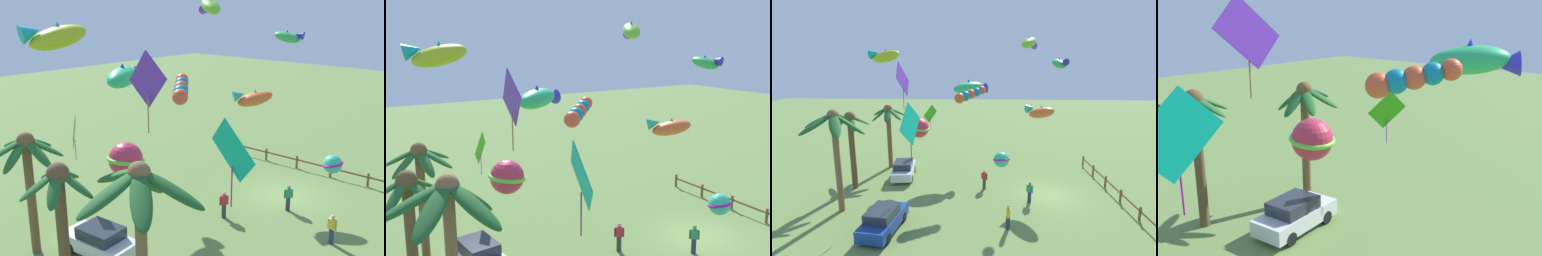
# 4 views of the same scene
# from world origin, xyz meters

# --- Properties ---
(palm_tree_1) EXTENTS (3.50, 3.52, 6.15)m
(palm_tree_1) POSITION_xyz_m (5.63, 13.98, 4.57)
(palm_tree_1) COLOR brown
(palm_tree_1) RESTS_ON ground
(palm_tree_2) EXTENTS (2.79, 2.93, 6.29)m
(palm_tree_2) POSITION_xyz_m (0.62, 15.46, 4.43)
(palm_tree_2) COLOR brown
(palm_tree_2) RESTS_ON ground
(parked_car_1) EXTENTS (4.06, 2.12, 1.51)m
(parked_car_1) POSITION_xyz_m (3.06, 12.06, 0.75)
(parked_car_1) COLOR silver
(parked_car_1) RESTS_ON ground
(kite_diamond_0) EXTENTS (1.45, 1.14, 2.52)m
(kite_diamond_0) POSITION_xyz_m (7.31, 10.26, 4.99)
(kite_diamond_0) COLOR green
(kite_tube_1) EXTENTS (2.27, 2.57, 1.30)m
(kite_tube_1) POSITION_xyz_m (3.01, 6.26, 7.39)
(kite_tube_1) COLOR #E45030
(kite_ball_3) EXTENTS (2.08, 2.09, 1.68)m
(kite_ball_3) POSITION_xyz_m (2.73, 10.51, 4.59)
(kite_ball_3) COLOR #C82B47
(kite_diamond_4) EXTENTS (2.55, 0.52, 3.54)m
(kite_diamond_4) POSITION_xyz_m (0.40, 11.11, 8.74)
(kite_diamond_4) COLOR #6429BB
(kite_fish_5) EXTENTS (2.88, 3.76, 1.54)m
(kite_fish_5) POSITION_xyz_m (7.67, 6.28, 7.58)
(kite_fish_5) COLOR #29B969
(kite_diamond_10) EXTENTS (2.66, 0.73, 3.78)m
(kite_diamond_10) POSITION_xyz_m (-3.12, 9.87, 6.11)
(kite_diamond_10) COLOR #0ABE9D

